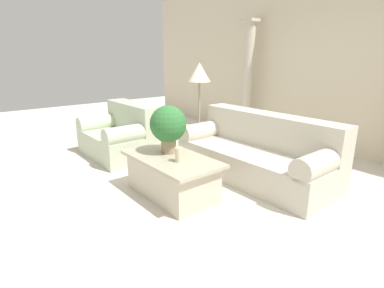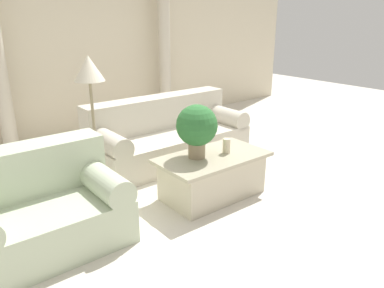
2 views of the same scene
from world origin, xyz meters
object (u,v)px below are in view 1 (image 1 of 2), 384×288
Objects in this scene: loveseat at (122,135)px; potted_plant at (168,125)px; sofa_long at (257,153)px; coffee_table at (172,176)px; floor_lamp at (199,77)px.

loveseat is 2.29× the size of potted_plant.
sofa_long is 1.33m from coffee_table.
coffee_table is at bearing -8.06° from loveseat.
floor_lamp is (-0.88, 1.19, 1.10)m from coffee_table.
coffee_table is 2.12× the size of potted_plant.
loveseat is 1.08× the size of coffee_table.
coffee_table is 1.84m from floor_lamp.
sofa_long is 3.77× the size of potted_plant.
floor_lamp is at bearing 122.48° from potted_plant.
sofa_long is 1.39m from potted_plant.
sofa_long is at bearing 26.13° from loveseat.
loveseat is at bearing 171.94° from coffee_table.
coffee_table is (1.84, -0.26, -0.11)m from loveseat.
loveseat is at bearing -136.24° from floor_lamp.
loveseat is at bearing -153.87° from sofa_long.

